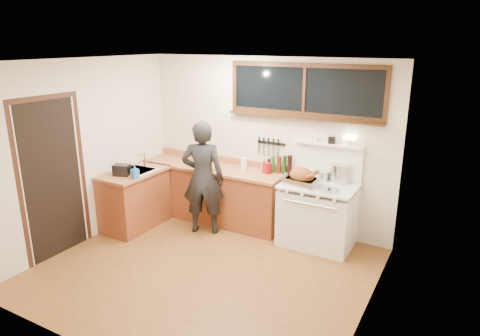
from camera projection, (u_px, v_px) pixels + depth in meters
The scene contains 20 objects.
ground_plane at pixel (204, 271), 5.47m from camera, with size 4.00×3.50×0.02m, color brown.
room_shell at pixel (201, 145), 4.99m from camera, with size 4.10×3.60×2.65m.
counter_back at pixel (212, 192), 6.93m from camera, with size 2.44×0.64×1.00m.
counter_left at pixel (135, 199), 6.65m from camera, with size 0.64×1.09×0.90m.
sink_unit at pixel (138, 174), 6.59m from camera, with size 0.50×0.45×0.37m.
vintage_stove at pixel (318, 214), 6.05m from camera, with size 1.02×0.74×1.57m.
back_window at pixel (304, 96), 6.03m from camera, with size 2.32×0.13×0.77m.
left_doorway at pixel (53, 178), 5.62m from camera, with size 0.02×1.04×2.17m.
knife_strip at pixel (270, 144), 6.50m from camera, with size 0.46×0.03×0.28m.
man at pixel (203, 178), 6.34m from camera, with size 0.74×0.62×1.73m.
soap_bottle at pixel (135, 171), 6.17m from camera, with size 0.11×0.12×0.21m.
toaster at pixel (122, 170), 6.31m from camera, with size 0.28×0.23×0.16m.
cutting_board at pixel (203, 165), 6.67m from camera, with size 0.51×0.43×0.15m.
roast_turkey at pixel (302, 178), 5.88m from camera, with size 0.49×0.38×0.25m.
stockpot at pixel (341, 173), 6.01m from camera, with size 0.37×0.37×0.27m.
saucepan at pixel (323, 176), 6.10m from camera, with size 0.22×0.31×0.13m.
pot_lid at pixel (329, 190), 5.68m from camera, with size 0.30×0.30×0.04m.
coffee_tin at pixel (267, 168), 6.41m from camera, with size 0.13×0.12×0.16m.
pitcher at pixel (244, 164), 6.60m from camera, with size 0.13×0.13×0.18m.
bottle_cluster at pixel (279, 165), 6.40m from camera, with size 0.50×0.07×0.30m.
Camera 1 is at (2.76, -4.03, 2.83)m, focal length 32.00 mm.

